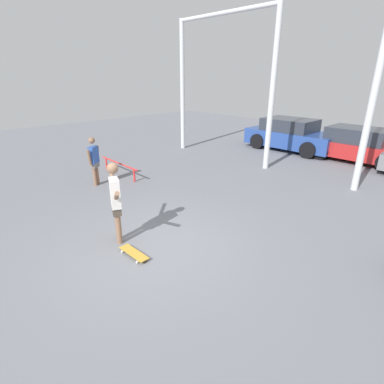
{
  "coord_description": "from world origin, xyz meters",
  "views": [
    {
      "loc": [
        4.41,
        -3.15,
        3.34
      ],
      "look_at": [
        -0.28,
        1.35,
        0.79
      ],
      "focal_mm": 28.0,
      "sensor_mm": 36.0,
      "label": 1
    }
  ],
  "objects": [
    {
      "name": "parked_car_blue",
      "position": [
        -2.51,
        9.92,
        0.7
      ],
      "size": [
        4.13,
        1.95,
        1.45
      ],
      "rotation": [
        0.0,
        0.0,
        0.0
      ],
      "color": "#284793",
      "rests_on": "ground_plane"
    },
    {
      "name": "bystander",
      "position": [
        -4.36,
        0.96,
        0.86
      ],
      "size": [
        0.44,
        0.6,
        1.55
      ],
      "rotation": [
        0.0,
        0.0,
        2.16
      ],
      "color": "#8C664C",
      "rests_on": "ground_plane"
    },
    {
      "name": "skateboarder",
      "position": [
        -0.71,
        -0.39,
        0.99
      ],
      "size": [
        1.34,
        0.69,
        1.75
      ],
      "rotation": [
        0.0,
        0.0,
        -0.44
      ],
      "color": "#8C664C",
      "rests_on": "ground_plane"
    },
    {
      "name": "ground_plane",
      "position": [
        0.0,
        0.0,
        0.0
      ],
      "size": [
        36.0,
        36.0,
        0.0
      ],
      "primitive_type": "plane",
      "color": "slate"
    },
    {
      "name": "canopy_support_left",
      "position": [
        -3.97,
        6.54,
        3.36
      ],
      "size": [
        4.91,
        0.2,
        5.56
      ],
      "color": "silver",
      "rests_on": "ground_plane"
    },
    {
      "name": "grind_rail",
      "position": [
        -4.73,
        2.04,
        0.36
      ],
      "size": [
        2.35,
        0.11,
        0.46
      ],
      "rotation": [
        0.0,
        0.0,
        -0.02
      ],
      "color": "red",
      "rests_on": "ground_plane"
    },
    {
      "name": "skateboard",
      "position": [
        -0.03,
        -0.48,
        0.06
      ],
      "size": [
        0.76,
        0.26,
        0.08
      ],
      "rotation": [
        0.0,
        0.0,
        0.02
      ],
      "color": "gold",
      "rests_on": "ground_plane"
    },
    {
      "name": "parked_car_red",
      "position": [
        0.44,
        10.08,
        0.66
      ],
      "size": [
        3.97,
        1.88,
        1.36
      ],
      "rotation": [
        0.0,
        0.0,
        -0.0
      ],
      "color": "red",
      "rests_on": "ground_plane"
    }
  ]
}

